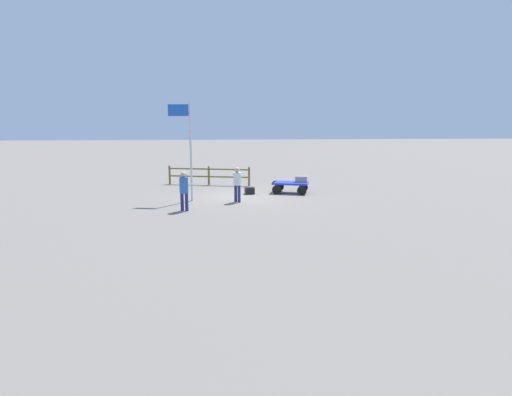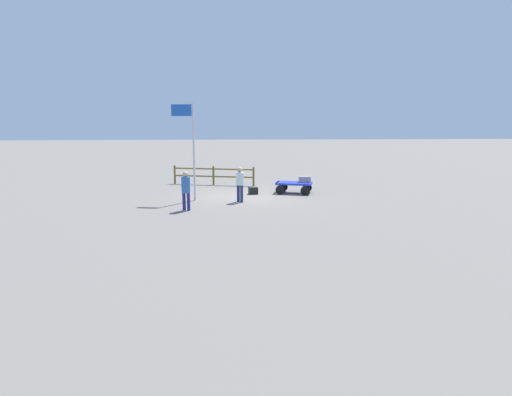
{
  "view_description": "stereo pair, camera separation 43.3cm",
  "coord_description": "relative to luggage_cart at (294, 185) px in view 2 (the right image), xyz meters",
  "views": [
    {
      "loc": [
        1.13,
        21.61,
        3.9
      ],
      "look_at": [
        -0.16,
        6.0,
        1.01
      ],
      "focal_mm": 30.31,
      "sensor_mm": 36.0,
      "label": 1
    },
    {
      "loc": [
        0.69,
        21.64,
        3.9
      ],
      "look_at": [
        -0.16,
        6.0,
        1.01
      ],
      "focal_mm": 30.31,
      "sensor_mm": 36.0,
      "label": 2
    }
  ],
  "objects": [
    {
      "name": "ground_plane",
      "position": [
        2.53,
        0.76,
        -0.42
      ],
      "size": [
        120.0,
        120.0,
        0.0
      ],
      "primitive_type": "plane",
      "color": "slate"
    },
    {
      "name": "luggage_cart",
      "position": [
        0.0,
        0.0,
        0.0
      ],
      "size": [
        2.06,
        1.58,
        0.58
      ],
      "color": "#2234CC",
      "rests_on": "ground"
    },
    {
      "name": "suitcase_dark",
      "position": [
        -0.58,
        0.05,
        0.32
      ],
      "size": [
        0.68,
        0.43,
        0.32
      ],
      "color": "gray",
      "rests_on": "luggage_cart"
    },
    {
      "name": "suitcase_olive",
      "position": [
        2.15,
        0.13,
        -0.25
      ],
      "size": [
        0.52,
        0.47,
        0.36
      ],
      "color": "black",
      "rests_on": "ground"
    },
    {
      "name": "worker_lead",
      "position": [
        2.88,
        2.31,
        0.56
      ],
      "size": [
        0.51,
        0.51,
        1.66
      ],
      "color": "navy",
      "rests_on": "ground"
    },
    {
      "name": "worker_trailing",
      "position": [
        5.21,
        4.09,
        0.58
      ],
      "size": [
        0.45,
        0.45,
        1.7
      ],
      "color": "navy",
      "rests_on": "ground"
    },
    {
      "name": "flagpole",
      "position": [
        5.17,
        1.78,
        2.39
      ],
      "size": [
        1.06,
        0.2,
        4.64
      ],
      "color": "silver",
      "rests_on": "ground"
    },
    {
      "name": "wooden_fence",
      "position": [
        4.36,
        -3.21,
        0.23
      ],
      "size": [
        4.84,
        1.27,
        1.12
      ],
      "color": "brown",
      "rests_on": "ground"
    }
  ]
}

